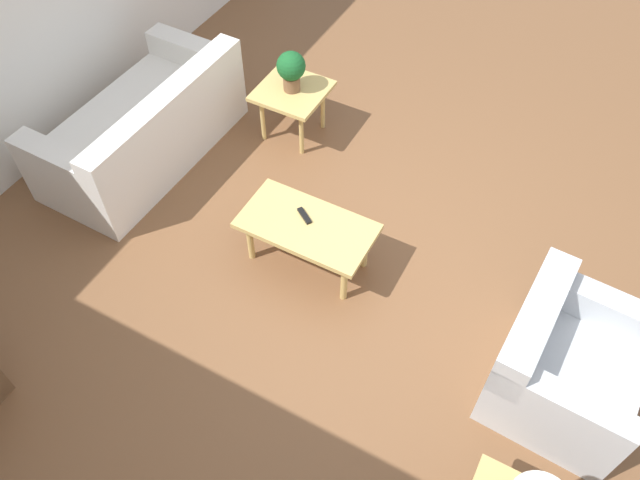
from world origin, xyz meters
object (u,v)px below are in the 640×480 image
(potted_plant, at_px, (291,69))
(coffee_table, at_px, (307,229))
(sofa, at_px, (145,129))
(armchair, at_px, (562,366))
(side_table_plant, at_px, (292,95))

(potted_plant, bearing_deg, coffee_table, 124.10)
(sofa, height_order, armchair, same)
(side_table_plant, relative_size, potted_plant, 1.60)
(sofa, xyz_separation_m, armchair, (-3.71, 0.54, 0.01))
(armchair, xyz_separation_m, side_table_plant, (2.75, -1.39, 0.11))
(sofa, xyz_separation_m, side_table_plant, (-0.96, -0.85, 0.12))
(coffee_table, xyz_separation_m, side_table_plant, (0.83, -1.23, 0.04))
(sofa, bearing_deg, potted_plant, 132.75)
(sofa, relative_size, coffee_table, 1.90)
(sofa, distance_m, side_table_plant, 1.29)
(sofa, distance_m, potted_plant, 1.35)
(armchair, bearing_deg, sofa, 84.86)
(sofa, distance_m, armchair, 3.75)
(sofa, height_order, coffee_table, sofa)
(potted_plant, bearing_deg, armchair, 153.13)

